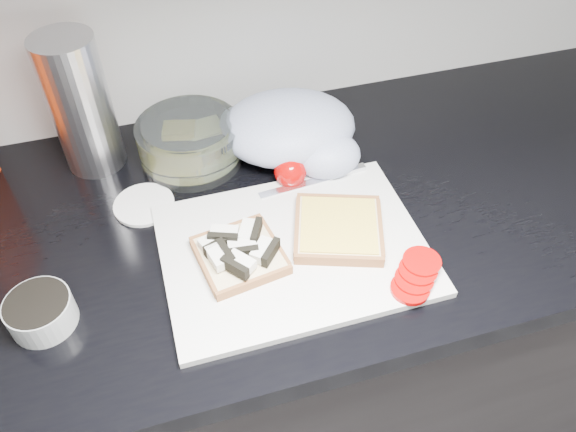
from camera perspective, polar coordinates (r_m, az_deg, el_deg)
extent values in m
cube|color=black|center=(1.31, -6.16, -14.80)|extent=(3.50, 0.60, 0.86)
cube|color=black|center=(0.94, -8.28, -1.32)|extent=(3.50, 0.64, 0.04)
cube|color=silver|center=(0.87, 0.57, -3.38)|extent=(0.40, 0.30, 0.01)
cube|color=beige|center=(0.84, -4.91, -4.01)|extent=(0.14, 0.14, 0.02)
cube|color=white|center=(0.85, -7.59, -2.58)|extent=(0.05, 0.04, 0.02)
cube|color=black|center=(0.85, -7.59, -2.58)|extent=(0.05, 0.03, 0.02)
cube|color=white|center=(0.85, -6.48, -1.80)|extent=(0.05, 0.04, 0.02)
cube|color=black|center=(0.85, -6.48, -1.80)|extent=(0.05, 0.03, 0.02)
cube|color=white|center=(0.85, -4.07, -1.59)|extent=(0.04, 0.05, 0.02)
cube|color=black|center=(0.85, -4.07, -1.59)|extent=(0.03, 0.05, 0.02)
cube|color=white|center=(0.82, -7.10, -4.15)|extent=(0.03, 0.05, 0.02)
cube|color=black|center=(0.82, -7.10, -4.15)|extent=(0.02, 0.05, 0.02)
cube|color=white|center=(0.83, -4.66, -3.20)|extent=(0.04, 0.03, 0.02)
cube|color=black|center=(0.83, -4.66, -3.20)|extent=(0.05, 0.01, 0.02)
cube|color=white|center=(0.83, -2.56, -3.50)|extent=(0.05, 0.05, 0.02)
cube|color=black|center=(0.83, -2.56, -3.50)|extent=(0.04, 0.04, 0.02)
cube|color=white|center=(0.81, -4.85, -4.75)|extent=(0.04, 0.05, 0.02)
cube|color=black|center=(0.81, -4.85, -4.75)|extent=(0.04, 0.04, 0.02)
cube|color=beige|center=(0.88, 5.13, -1.31)|extent=(0.17, 0.17, 0.02)
cube|color=gold|center=(0.87, 5.18, -0.86)|extent=(0.15, 0.15, 0.00)
cylinder|color=#A10403|center=(0.83, 12.29, -7.22)|extent=(0.06, 0.06, 0.01)
cylinder|color=#A10403|center=(0.83, 12.68, -6.31)|extent=(0.07, 0.07, 0.01)
cylinder|color=#A10403|center=(0.84, 13.06, -5.42)|extent=(0.08, 0.08, 0.01)
cylinder|color=#A10403|center=(0.85, 13.43, -4.53)|extent=(0.08, 0.08, 0.01)
cube|color=silver|center=(0.96, 0.82, 3.04)|extent=(0.13, 0.03, 0.00)
cube|color=silver|center=(0.99, 6.18, 4.60)|extent=(0.06, 0.02, 0.01)
cylinder|color=gray|center=(0.85, -23.80, -8.94)|extent=(0.09, 0.09, 0.05)
cylinder|color=black|center=(0.83, -24.18, -8.19)|extent=(0.09, 0.09, 0.01)
cylinder|color=silver|center=(0.97, -14.42, 1.13)|extent=(0.12, 0.12, 0.01)
cylinder|color=silver|center=(1.02, -9.93, 7.40)|extent=(0.18, 0.18, 0.08)
cube|color=gold|center=(1.03, -10.74, 7.10)|extent=(0.06, 0.05, 0.04)
cube|color=#D2D17E|center=(1.04, -8.18, 7.01)|extent=(0.07, 0.06, 0.01)
cylinder|color=#A8A8AD|center=(1.01, -20.32, 10.51)|extent=(0.10, 0.10, 0.24)
ellipsoid|color=#B2BCDB|center=(1.02, 0.00, 9.00)|extent=(0.27, 0.23, 0.11)
ellipsoid|color=#B2BCDB|center=(0.98, 3.99, 6.18)|extent=(0.13, 0.11, 0.07)
sphere|color=#A10403|center=(0.96, 0.24, 4.53)|extent=(0.06, 0.06, 0.06)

